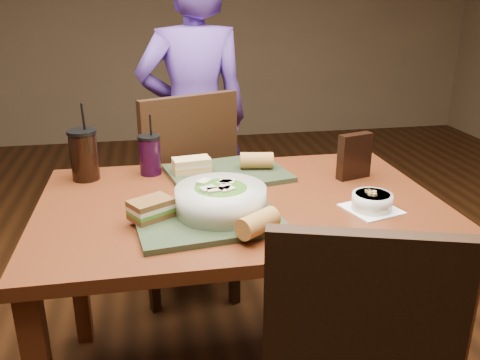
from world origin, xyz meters
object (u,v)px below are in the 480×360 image
cup_cola (84,155)px  cup_berry (150,155)px  diner (195,121)px  tray_far (227,173)px  baguette_far (257,160)px  chip_bag (354,156)px  chair_far (190,189)px  soup_bowl (372,201)px  tray_near (207,219)px  salad_bowl (221,198)px  baguette_near (258,223)px  sandwich_far (192,165)px  sandwich_near (151,209)px  dining_table (240,225)px

cup_cola → cup_berry: cup_cola is taller
diner → tray_far: size_ratio=3.70×
tray_far → baguette_far: bearing=6.3°
chip_bag → baguette_far: bearing=144.2°
chair_far → cup_berry: (-0.17, -0.31, 0.27)m
diner → soup_bowl: diner is taller
tray_near → salad_bowl: salad_bowl is taller
diner → salad_bowl: diner is taller
tray_near → baguette_near: baguette_near is taller
soup_bowl → cup_berry: size_ratio=0.82×
chair_far → cup_cola: size_ratio=3.53×
diner → salad_bowl: size_ratio=5.71×
soup_bowl → tray_near: bearing=179.6°
sandwich_far → cup_cola: cup_cola is taller
sandwich_far → cup_berry: (-0.15, 0.06, 0.03)m
tray_near → tray_far: 0.41m
tray_near → soup_bowl: 0.52m
chair_far → sandwich_near: bearing=-102.9°
tray_far → chip_bag: bearing=-13.4°
cup_berry → chip_bag: (0.73, -0.18, 0.01)m
diner → chip_bag: diner is taller
tray_far → cup_berry: bearing=165.7°
tray_near → cup_cola: bearing=131.1°
tray_far → cup_berry: (-0.28, 0.07, 0.07)m
sandwich_near → baguette_near: bearing=-28.9°
diner → chip_bag: size_ratio=9.33×
dining_table → soup_bowl: bearing=-21.2°
sandwich_near → sandwich_far: sandwich_near is taller
sandwich_near → baguette_far: bearing=43.8°
diner → soup_bowl: size_ratio=8.25×
diner → cup_berry: bearing=65.4°
salad_bowl → baguette_near: 0.18m
sandwich_far → tray_far: bearing=-5.0°
sandwich_far → cup_cola: bearing=173.1°
diner → sandwich_near: 1.15m
sandwich_far → baguette_far: size_ratio=1.17×
tray_far → baguette_near: size_ratio=3.39×
diner → tray_far: diner is taller
diner → sandwich_near: size_ratio=10.62×
sandwich_far → cup_cola: (-0.38, 0.05, 0.05)m
soup_bowl → chip_bag: bearing=79.1°
salad_bowl → cup_berry: (-0.20, 0.44, 0.01)m
tray_far → salad_bowl: bearing=-102.1°
dining_table → sandwich_far: sandwich_far is taller
baguette_near → sandwich_near: bearing=151.1°
cup_berry → tray_far: bearing=-14.3°
soup_bowl → cup_berry: (-0.67, 0.46, 0.05)m
soup_bowl → baguette_near: size_ratio=1.52×
dining_table → cup_cola: (-0.52, 0.30, 0.18)m
baguette_near → cup_berry: size_ratio=0.54×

